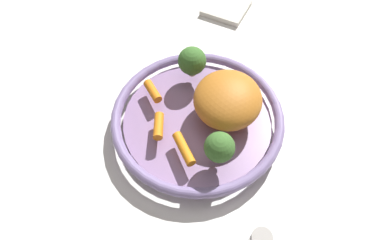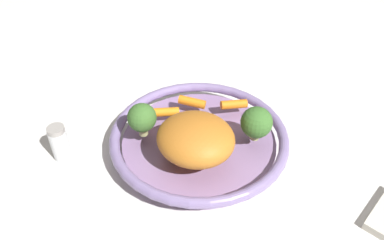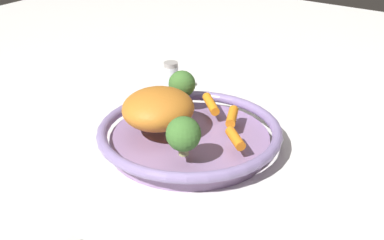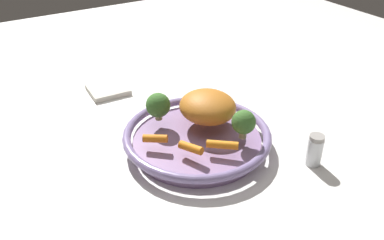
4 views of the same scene
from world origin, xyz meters
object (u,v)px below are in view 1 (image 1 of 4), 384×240
at_px(baby_carrot_back, 159,126).
at_px(broccoli_floret_small, 192,61).
at_px(dish_towel, 226,8).
at_px(baby_carrot_right, 153,91).
at_px(roast_chicken_piece, 228,99).
at_px(baby_carrot_near_rim, 184,149).
at_px(serving_bowl, 197,120).
at_px(broccoli_floret_edge, 219,148).

bearing_deg(baby_carrot_back, broccoli_floret_small, 89.30).
bearing_deg(dish_towel, baby_carrot_right, -94.20).
distance_m(roast_chicken_piece, dish_towel, 0.36).
relative_size(baby_carrot_right, baby_carrot_near_rim, 0.79).
distance_m(baby_carrot_right, dish_towel, 0.35).
bearing_deg(baby_carrot_near_rim, baby_carrot_back, 158.39).
height_order(baby_carrot_right, baby_carrot_near_rim, same).
relative_size(roast_chicken_piece, baby_carrot_back, 2.50).
xyz_separation_m(baby_carrot_right, dish_towel, (0.03, 0.35, -0.05)).
height_order(baby_carrot_back, baby_carrot_right, same).
distance_m(roast_chicken_piece, baby_carrot_back, 0.14).
bearing_deg(baby_carrot_back, serving_bowl, 49.12).
distance_m(serving_bowl, roast_chicken_piece, 0.08).
bearing_deg(baby_carrot_near_rim, broccoli_floret_edge, 9.86).
height_order(roast_chicken_piece, baby_carrot_back, roast_chicken_piece).
height_order(roast_chicken_piece, baby_carrot_near_rim, roast_chicken_piece).
relative_size(roast_chicken_piece, broccoli_floret_small, 2.05).
relative_size(roast_chicken_piece, broccoli_floret_edge, 2.06).
xyz_separation_m(roast_chicken_piece, broccoli_floret_edge, (0.02, -0.10, 0.00)).
xyz_separation_m(broccoli_floret_small, dish_towel, (-0.02, 0.27, -0.07)).
height_order(baby_carrot_back, baby_carrot_near_rim, baby_carrot_back).
relative_size(serving_bowl, broccoli_floret_edge, 5.10).
xyz_separation_m(baby_carrot_back, dish_towel, (-0.02, 0.42, -0.05)).
xyz_separation_m(baby_carrot_near_rim, dish_towel, (-0.08, 0.44, -0.05)).
height_order(baby_carrot_right, dish_towel, baby_carrot_right).
relative_size(baby_carrot_back, broccoli_floret_edge, 0.82).
relative_size(baby_carrot_near_rim, broccoli_floret_edge, 1.01).
relative_size(serving_bowl, baby_carrot_back, 6.19).
relative_size(baby_carrot_right, broccoli_floret_edge, 0.80).
xyz_separation_m(serving_bowl, baby_carrot_near_rim, (0.01, -0.08, 0.03)).
bearing_deg(serving_bowl, baby_carrot_back, -130.88).
xyz_separation_m(serving_bowl, broccoli_floret_small, (-0.05, 0.09, 0.06)).
bearing_deg(roast_chicken_piece, baby_carrot_back, -137.71).
xyz_separation_m(serving_bowl, dish_towel, (-0.07, 0.36, -0.02)).
xyz_separation_m(baby_carrot_back, broccoli_floret_small, (0.00, 0.15, 0.03)).
bearing_deg(dish_towel, roast_chicken_piece, -69.94).
bearing_deg(baby_carrot_right, serving_bowl, -4.76).
height_order(baby_carrot_right, broccoli_floret_small, broccoli_floret_small).
distance_m(serving_bowl, baby_carrot_right, 0.10).
height_order(broccoli_floret_small, dish_towel, broccoli_floret_small).
height_order(serving_bowl, dish_towel, serving_bowl).
bearing_deg(serving_bowl, broccoli_floret_small, 119.59).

